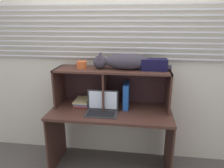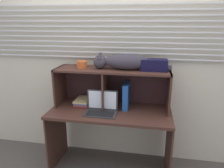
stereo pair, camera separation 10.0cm
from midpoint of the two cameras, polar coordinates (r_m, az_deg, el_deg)
The scene contains 9 objects.
back_panel_with_blinds at distance 2.56m, azimuth 2.03°, elevation 6.46°, with size 4.40×0.08×2.50m.
desk at distance 2.44m, azimuth 0.70°, elevation -10.41°, with size 1.35×0.61×0.75m.
hutch_shelf_unit at distance 2.42m, azimuth 1.11°, elevation 1.11°, with size 1.28×0.36×0.45m.
cat at distance 2.32m, azimuth 4.29°, elevation 5.99°, with size 0.85×0.18×0.18m.
laptop at distance 2.31m, azimuth -1.69°, elevation -6.50°, with size 0.34×0.21×0.24m.
binder_upright at distance 2.41m, azimuth 5.06°, elevation -3.13°, with size 0.06×0.24×0.29m, color #1C4C99.
book_stack at distance 2.55m, azimuth -6.66°, elevation -4.78°, with size 0.18×0.26×0.07m.
small_basket at distance 2.42m, azimuth -6.97°, elevation 5.27°, with size 0.12×0.12×0.08m, color #BD5326.
storage_box at distance 2.31m, azimuth 12.53°, elevation 5.05°, with size 0.28×0.15×0.12m, color black.
Camera 2 is at (0.40, -1.94, 1.71)m, focal length 33.73 mm.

